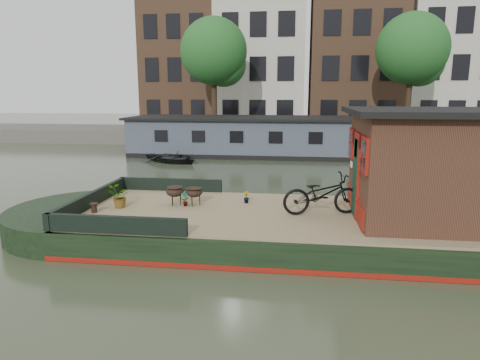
# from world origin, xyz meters

# --- Properties ---
(ground) EXTENTS (120.00, 120.00, 0.00)m
(ground) POSITION_xyz_m (0.00, 0.00, 0.00)
(ground) COLOR #2E3823
(ground) RESTS_ON ground
(houseboat_hull) EXTENTS (14.01, 4.02, 0.60)m
(houseboat_hull) POSITION_xyz_m (-1.33, 0.00, 0.27)
(houseboat_hull) COLOR black
(houseboat_hull) RESTS_ON ground
(houseboat_deck) EXTENTS (11.80, 3.80, 0.05)m
(houseboat_deck) POSITION_xyz_m (0.00, 0.00, 0.62)
(houseboat_deck) COLOR #9D8961
(houseboat_deck) RESTS_ON houseboat_hull
(bow_bulwark) EXTENTS (3.00, 4.00, 0.35)m
(bow_bulwark) POSITION_xyz_m (-5.07, 0.00, 0.82)
(bow_bulwark) COLOR black
(bow_bulwark) RESTS_ON houseboat_deck
(cabin) EXTENTS (4.00, 3.50, 2.42)m
(cabin) POSITION_xyz_m (2.19, 0.00, 1.88)
(cabin) COLOR black
(cabin) RESTS_ON houseboat_deck
(bicycle) EXTENTS (1.92, 1.07, 0.96)m
(bicycle) POSITION_xyz_m (-0.32, 0.02, 1.13)
(bicycle) COLOR black
(bicycle) RESTS_ON houseboat_deck
(potted_plant_a) EXTENTS (0.23, 0.19, 0.37)m
(potted_plant_a) POSITION_xyz_m (-3.63, 0.29, 0.84)
(potted_plant_a) COLOR #A15A2E
(potted_plant_a) RESTS_ON houseboat_deck
(potted_plant_b) EXTENTS (0.20, 0.21, 0.30)m
(potted_plant_b) POSITION_xyz_m (-2.17, 0.80, 0.80)
(potted_plant_b) COLOR maroon
(potted_plant_b) RESTS_ON houseboat_deck
(potted_plant_c) EXTENTS (0.65, 0.63, 0.55)m
(potted_plant_c) POSITION_xyz_m (-5.20, -0.06, 0.92)
(potted_plant_c) COLOR #9E342E
(potted_plant_c) RESTS_ON houseboat_deck
(brazier_front) EXTENTS (0.50, 0.50, 0.44)m
(brazier_front) POSITION_xyz_m (-3.42, 0.42, 0.87)
(brazier_front) COLOR black
(brazier_front) RESTS_ON houseboat_deck
(brazier_rear) EXTENTS (0.45, 0.45, 0.46)m
(brazier_rear) POSITION_xyz_m (-3.91, 0.38, 0.88)
(brazier_rear) COLOR black
(brazier_rear) RESTS_ON houseboat_deck
(bollard_port) EXTENTS (0.16, 0.16, 0.18)m
(bollard_port) POSITION_xyz_m (-3.89, 1.55, 0.74)
(bollard_port) COLOR black
(bollard_port) RESTS_ON houseboat_deck
(bollard_stbd) EXTENTS (0.20, 0.20, 0.23)m
(bollard_stbd) POSITION_xyz_m (-5.60, -0.56, 0.76)
(bollard_stbd) COLOR black
(bollard_stbd) RESTS_ON houseboat_deck
(dinghy) EXTENTS (3.90, 3.62, 0.66)m
(dinghy) POSITION_xyz_m (-7.14, 10.98, 0.33)
(dinghy) COLOR black
(dinghy) RESTS_ON ground
(far_houseboat) EXTENTS (20.40, 4.40, 2.11)m
(far_houseboat) POSITION_xyz_m (0.00, 14.00, 0.97)
(far_houseboat) COLOR #414B57
(far_houseboat) RESTS_ON ground
(quay) EXTENTS (60.00, 6.00, 0.90)m
(quay) POSITION_xyz_m (0.00, 20.50, 0.45)
(quay) COLOR #47443F
(quay) RESTS_ON ground
(townhouse_row) EXTENTS (27.25, 8.00, 16.50)m
(townhouse_row) POSITION_xyz_m (0.15, 27.50, 7.90)
(townhouse_row) COLOR brown
(townhouse_row) RESTS_ON ground
(tree_left) EXTENTS (4.40, 4.40, 7.40)m
(tree_left) POSITION_xyz_m (-6.36, 19.07, 5.89)
(tree_left) COLOR #332316
(tree_left) RESTS_ON quay
(tree_right) EXTENTS (4.40, 4.40, 7.40)m
(tree_right) POSITION_xyz_m (6.14, 19.07, 5.89)
(tree_right) COLOR #332316
(tree_right) RESTS_ON quay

